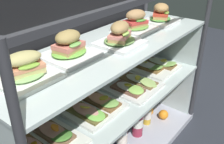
{
  "coord_description": "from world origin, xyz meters",
  "views": [
    {
      "loc": [
        -0.92,
        -0.73,
        1.2
      ],
      "look_at": [
        0.0,
        0.0,
        0.59
      ],
      "focal_mm": 41.37,
      "sensor_mm": 36.0,
      "label": 1
    }
  ],
  "objects_px": {
    "plated_roll_sandwich_near_right_corner": "(120,37)",
    "juice_bottle_front_left_end": "(122,135)",
    "plated_roll_sandwich_center": "(69,48)",
    "open_sandwich_tray_mid_left": "(155,66)",
    "orange_fruit_beside_bottles": "(148,111)",
    "plated_roll_sandwich_mid_right": "(136,23)",
    "orange_fruit_rolled_forward": "(148,103)",
    "plated_roll_sandwich_near_left_corner": "(25,70)",
    "open_sandwich_tray_right_of_center": "(134,85)",
    "juice_bottle_front_middle": "(138,121)",
    "juice_bottle_front_right_end": "(147,111)",
    "plated_roll_sandwich_far_right": "(161,16)",
    "open_sandwich_tray_center": "(45,142)",
    "open_sandwich_tray_near_right_corner": "(93,107)",
    "orange_fruit_near_left_post": "(163,115)"
  },
  "relations": [
    {
      "from": "plated_roll_sandwich_near_right_corner",
      "to": "open_sandwich_tray_center",
      "type": "distance_m",
      "value": 0.57
    },
    {
      "from": "juice_bottle_front_left_end",
      "to": "plated_roll_sandwich_mid_right",
      "type": "bearing_deg",
      "value": 15.15
    },
    {
      "from": "open_sandwich_tray_right_of_center",
      "to": "open_sandwich_tray_mid_left",
      "type": "height_order",
      "value": "open_sandwich_tray_mid_left"
    },
    {
      "from": "plated_roll_sandwich_mid_right",
      "to": "open_sandwich_tray_mid_left",
      "type": "bearing_deg",
      "value": -9.02
    },
    {
      "from": "plated_roll_sandwich_near_right_corner",
      "to": "juice_bottle_front_left_end",
      "type": "distance_m",
      "value": 0.66
    },
    {
      "from": "plated_roll_sandwich_center",
      "to": "orange_fruit_rolled_forward",
      "type": "bearing_deg",
      "value": 2.68
    },
    {
      "from": "orange_fruit_near_left_post",
      "to": "open_sandwich_tray_mid_left",
      "type": "bearing_deg",
      "value": 115.91
    },
    {
      "from": "open_sandwich_tray_right_of_center",
      "to": "juice_bottle_front_middle",
      "type": "xyz_separation_m",
      "value": [
        0.07,
        0.01,
        -0.3
      ]
    },
    {
      "from": "orange_fruit_beside_bottles",
      "to": "juice_bottle_front_middle",
      "type": "bearing_deg",
      "value": -166.78
    },
    {
      "from": "plated_roll_sandwich_far_right",
      "to": "orange_fruit_rolled_forward",
      "type": "height_order",
      "value": "plated_roll_sandwich_far_right"
    },
    {
      "from": "open_sandwich_tray_mid_left",
      "to": "orange_fruit_rolled_forward",
      "type": "height_order",
      "value": "open_sandwich_tray_mid_left"
    },
    {
      "from": "plated_roll_sandwich_near_left_corner",
      "to": "plated_roll_sandwich_near_right_corner",
      "type": "relative_size",
      "value": 1.0
    },
    {
      "from": "plated_roll_sandwich_near_left_corner",
      "to": "open_sandwich_tray_right_of_center",
      "type": "relative_size",
      "value": 0.74
    },
    {
      "from": "open_sandwich_tray_mid_left",
      "to": "orange_fruit_beside_bottles",
      "type": "distance_m",
      "value": 0.38
    },
    {
      "from": "juice_bottle_front_middle",
      "to": "orange_fruit_rolled_forward",
      "type": "bearing_deg",
      "value": 19.08
    },
    {
      "from": "plated_roll_sandwich_mid_right",
      "to": "plated_roll_sandwich_near_right_corner",
      "type": "bearing_deg",
      "value": -163.98
    },
    {
      "from": "plated_roll_sandwich_far_right",
      "to": "juice_bottle_front_left_end",
      "type": "relative_size",
      "value": 0.81
    },
    {
      "from": "plated_roll_sandwich_center",
      "to": "open_sandwich_tray_center",
      "type": "distance_m",
      "value": 0.4
    },
    {
      "from": "plated_roll_sandwich_far_right",
      "to": "open_sandwich_tray_right_of_center",
      "type": "distance_m",
      "value": 0.45
    },
    {
      "from": "open_sandwich_tray_mid_left",
      "to": "open_sandwich_tray_near_right_corner",
      "type": "bearing_deg",
      "value": 179.5
    },
    {
      "from": "plated_roll_sandwich_mid_right",
      "to": "juice_bottle_front_right_end",
      "type": "xyz_separation_m",
      "value": [
        0.12,
        -0.05,
        -0.64
      ]
    },
    {
      "from": "plated_roll_sandwich_near_right_corner",
      "to": "juice_bottle_front_left_end",
      "type": "relative_size",
      "value": 0.86
    },
    {
      "from": "plated_roll_sandwich_mid_right",
      "to": "orange_fruit_rolled_forward",
      "type": "distance_m",
      "value": 0.77
    },
    {
      "from": "open_sandwich_tray_center",
      "to": "orange_fruit_rolled_forward",
      "type": "relative_size",
      "value": 3.83
    },
    {
      "from": "plated_roll_sandwich_center",
      "to": "juice_bottle_front_right_end",
      "type": "xyz_separation_m",
      "value": [
        0.61,
        -0.06,
        -0.65
      ]
    },
    {
      "from": "open_sandwich_tray_center",
      "to": "orange_fruit_rolled_forward",
      "type": "height_order",
      "value": "open_sandwich_tray_center"
    },
    {
      "from": "open_sandwich_tray_center",
      "to": "open_sandwich_tray_near_right_corner",
      "type": "distance_m",
      "value": 0.31
    },
    {
      "from": "orange_fruit_rolled_forward",
      "to": "open_sandwich_tray_right_of_center",
      "type": "bearing_deg",
      "value": -163.31
    },
    {
      "from": "plated_roll_sandwich_center",
      "to": "orange_fruit_beside_bottles",
      "type": "bearing_deg",
      "value": -1.73
    },
    {
      "from": "plated_roll_sandwich_center",
      "to": "juice_bottle_front_left_end",
      "type": "xyz_separation_m",
      "value": [
        0.32,
        -0.06,
        -0.66
      ]
    },
    {
      "from": "plated_roll_sandwich_near_left_corner",
      "to": "open_sandwich_tray_right_of_center",
      "type": "distance_m",
      "value": 0.72
    },
    {
      "from": "plated_roll_sandwich_near_left_corner",
      "to": "open_sandwich_tray_right_of_center",
      "type": "bearing_deg",
      "value": -5.07
    },
    {
      "from": "open_sandwich_tray_mid_left",
      "to": "juice_bottle_front_middle",
      "type": "xyz_separation_m",
      "value": [
        -0.22,
        -0.03,
        -0.31
      ]
    },
    {
      "from": "plated_roll_sandwich_far_right",
      "to": "juice_bottle_front_right_end",
      "type": "height_order",
      "value": "plated_roll_sandwich_far_right"
    },
    {
      "from": "plated_roll_sandwich_center",
      "to": "juice_bottle_front_left_end",
      "type": "distance_m",
      "value": 0.74
    },
    {
      "from": "open_sandwich_tray_mid_left",
      "to": "juice_bottle_front_left_end",
      "type": "relative_size",
      "value": 1.17
    },
    {
      "from": "juice_bottle_front_right_end",
      "to": "juice_bottle_front_middle",
      "type": "bearing_deg",
      "value": -174.52
    },
    {
      "from": "plated_roll_sandwich_near_left_corner",
      "to": "juice_bottle_front_left_end",
      "type": "distance_m",
      "value": 0.86
    },
    {
      "from": "open_sandwich_tray_center",
      "to": "open_sandwich_tray_mid_left",
      "type": "distance_m",
      "value": 0.9
    },
    {
      "from": "plated_roll_sandwich_mid_right",
      "to": "open_sandwich_tray_center",
      "type": "bearing_deg",
      "value": -176.93
    },
    {
      "from": "plated_roll_sandwich_near_left_corner",
      "to": "plated_roll_sandwich_center",
      "type": "xyz_separation_m",
      "value": [
        0.24,
        0.02,
        0.0
      ]
    },
    {
      "from": "open_sandwich_tray_mid_left",
      "to": "orange_fruit_near_left_post",
      "type": "relative_size",
      "value": 3.97
    },
    {
      "from": "plated_roll_sandwich_near_left_corner",
      "to": "juice_bottle_front_right_end",
      "type": "height_order",
      "value": "plated_roll_sandwich_near_left_corner"
    },
    {
      "from": "open_sandwich_tray_center",
      "to": "juice_bottle_front_right_end",
      "type": "distance_m",
      "value": 0.88
    },
    {
      "from": "plated_roll_sandwich_center",
      "to": "plated_roll_sandwich_near_right_corner",
      "type": "distance_m",
      "value": 0.26
    },
    {
      "from": "plated_roll_sandwich_near_left_corner",
      "to": "orange_fruit_rolled_forward",
      "type": "xyz_separation_m",
      "value": [
        1.03,
        0.06,
        -0.71
      ]
    },
    {
      "from": "plated_roll_sandwich_center",
      "to": "open_sandwich_tray_right_of_center",
      "type": "distance_m",
      "value": 0.53
    },
    {
      "from": "open_sandwich_tray_mid_left",
      "to": "orange_fruit_near_left_post",
      "type": "distance_m",
      "value": 0.39
    },
    {
      "from": "juice_bottle_front_left_end",
      "to": "juice_bottle_front_middle",
      "type": "xyz_separation_m",
      "value": [
        0.15,
        -0.02,
        0.02
      ]
    },
    {
      "from": "juice_bottle_front_middle",
      "to": "open_sandwich_tray_mid_left",
      "type": "bearing_deg",
      "value": 7.45
    }
  ]
}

